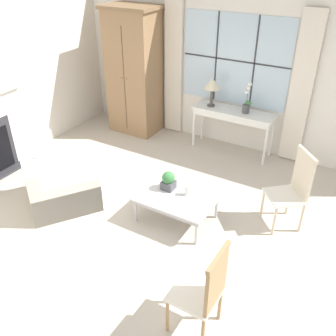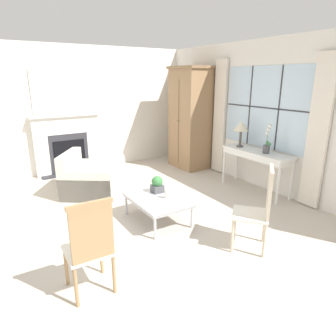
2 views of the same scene
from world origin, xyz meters
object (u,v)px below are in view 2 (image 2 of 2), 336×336
object	(u,v)px
armoire	(190,118)
coffee_table	(157,200)
pillar_candle	(167,194)
potted_orchid	(267,144)
armchair_upholstered	(90,180)
console_table	(257,156)
table_lamp	(241,127)
side_chair_wooden	(260,205)
potted_plant_small	(157,184)
fireplace	(67,140)
accent_chair_wooden	(90,243)

from	to	relation	value
armoire	coffee_table	xyz separation A→B (m)	(2.12, -2.14, -0.84)
coffee_table	pillar_candle	world-z (taller)	pillar_candle
potted_orchid	armchair_upholstered	xyz separation A→B (m)	(-1.75, -2.74, -0.70)
armoire	potted_orchid	size ratio (longest dim) A/B	4.37
coffee_table	armoire	bearing A→B (deg)	134.80
console_table	table_lamp	world-z (taller)	table_lamp
side_chair_wooden	potted_plant_small	xyz separation A→B (m)	(-1.53, -0.58, -0.09)
console_table	armchair_upholstered	distance (m)	3.17
potted_orchid	potted_plant_small	distance (m)	2.19
table_lamp	potted_orchid	size ratio (longest dim) A/B	0.94
table_lamp	potted_orchid	xyz separation A→B (m)	(0.64, 0.02, -0.21)
potted_orchid	side_chair_wooden	xyz separation A→B (m)	(1.24, -1.54, -0.37)
side_chair_wooden	coffee_table	distance (m)	1.53
side_chair_wooden	potted_plant_small	size ratio (longest dim) A/B	4.11
fireplace	coffee_table	world-z (taller)	fireplace
accent_chair_wooden	pillar_candle	bearing A→B (deg)	123.02
potted_plant_small	pillar_candle	xyz separation A→B (m)	(0.29, -0.00, -0.06)
accent_chair_wooden	potted_plant_small	distance (m)	1.94
console_table	table_lamp	distance (m)	0.64
coffee_table	pillar_candle	xyz separation A→B (m)	(0.11, 0.10, 0.11)
armoire	console_table	world-z (taller)	armoire
armchair_upholstered	pillar_candle	distance (m)	1.87
fireplace	coffee_table	distance (m)	3.24
fireplace	armoire	distance (m)	2.86
table_lamp	armoire	bearing A→B (deg)	-177.36
potted_plant_small	pillar_candle	world-z (taller)	potted_plant_small
fireplace	armoire	size ratio (longest dim) A/B	0.97
console_table	pillar_candle	xyz separation A→B (m)	(0.21, -2.12, -0.25)
potted_plant_small	fireplace	bearing A→B (deg)	-168.80
armoire	accent_chair_wooden	bearing A→B (deg)	-47.75
armoire	coffee_table	world-z (taller)	armoire
potted_orchid	coffee_table	world-z (taller)	potted_orchid
armoire	table_lamp	bearing A→B (deg)	2.64
table_lamp	pillar_candle	distance (m)	2.32
side_chair_wooden	potted_orchid	bearing A→B (deg)	128.89
potted_orchid	coffee_table	size ratio (longest dim) A/B	0.53
potted_orchid	pillar_candle	size ratio (longest dim) A/B	3.35
pillar_candle	side_chair_wooden	bearing A→B (deg)	25.28
armoire	table_lamp	world-z (taller)	armoire
side_chair_wooden	fireplace	bearing A→B (deg)	-165.45
fireplace	potted_orchid	bearing A→B (deg)	39.55
potted_orchid	coffee_table	xyz separation A→B (m)	(-0.10, -2.23, -0.63)
potted_plant_small	side_chair_wooden	bearing A→B (deg)	20.79
console_table	side_chair_wooden	bearing A→B (deg)	-46.68
potted_plant_small	pillar_candle	distance (m)	0.30
armoire	coffee_table	distance (m)	3.12
armchair_upholstered	accent_chair_wooden	size ratio (longest dim) A/B	1.22
armoire	potted_orchid	world-z (taller)	armoire
armchair_upholstered	coffee_table	distance (m)	1.73
potted_orchid	potted_plant_small	size ratio (longest dim) A/B	2.03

